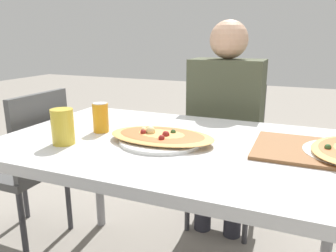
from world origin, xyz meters
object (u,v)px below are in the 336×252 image
at_px(dining_table, 173,157).
at_px(chair_side_left, 28,161).
at_px(person_seated, 225,113).
at_px(pizza_main, 161,137).
at_px(soda_can, 101,117).
at_px(chair_far_seated, 228,145).
at_px(drink_glass, 63,127).

xyz_separation_m(dining_table, chair_side_left, (-0.87, 0.09, -0.18)).
xyz_separation_m(dining_table, person_seated, (0.06, 0.64, 0.05)).
distance_m(pizza_main, soda_can, 0.30).
bearing_deg(chair_side_left, soda_can, -98.97).
relative_size(chair_side_left, person_seated, 0.70).
relative_size(chair_far_seated, drink_glass, 6.34).
height_order(chair_far_seated, soda_can, same).
bearing_deg(chair_far_seated, soda_can, 62.72).
bearing_deg(chair_far_seated, person_seated, 90.00).
bearing_deg(chair_far_seated, drink_glass, 65.79).
relative_size(dining_table, person_seated, 1.12).
height_order(chair_far_seated, person_seated, person_seated).
distance_m(person_seated, drink_glass, 0.94).
xyz_separation_m(pizza_main, drink_glass, (-0.33, -0.16, 0.05)).
bearing_deg(drink_glass, soda_can, 78.97).
bearing_deg(chair_far_seated, chair_side_left, 35.75).
height_order(chair_side_left, soda_can, same).
relative_size(chair_far_seated, pizza_main, 2.04).
bearing_deg(pizza_main, soda_can, 173.68).
height_order(dining_table, chair_far_seated, chair_far_seated).
distance_m(person_seated, pizza_main, 0.68).
distance_m(soda_can, drink_glass, 0.20).
height_order(chair_far_seated, chair_side_left, same).
bearing_deg(chair_far_seated, pizza_main, 83.15).
bearing_deg(chair_side_left, dining_table, -95.74).
xyz_separation_m(chair_side_left, soda_can, (0.54, -0.08, 0.31)).
xyz_separation_m(soda_can, drink_glass, (-0.04, -0.19, 0.00)).
xyz_separation_m(chair_far_seated, drink_glass, (-0.42, -0.95, 0.31)).
bearing_deg(pizza_main, dining_table, 38.93).
distance_m(chair_far_seated, person_seated, 0.25).
height_order(pizza_main, soda_can, soda_can).
xyz_separation_m(dining_table, soda_can, (-0.33, 0.00, 0.13)).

